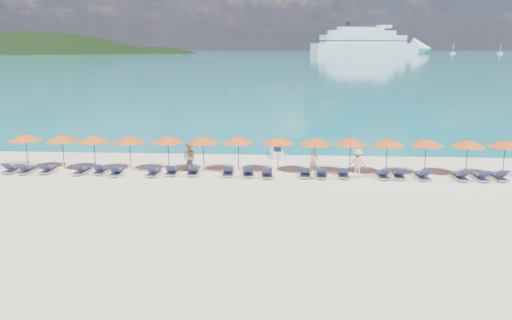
{
  "coord_description": "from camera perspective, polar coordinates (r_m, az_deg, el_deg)",
  "views": [
    {
      "loc": [
        1.81,
        -25.66,
        7.74
      ],
      "look_at": [
        0.0,
        3.0,
        1.2
      ],
      "focal_mm": 35.0,
      "sensor_mm": 36.0,
      "label": 1
    }
  ],
  "objects": [
    {
      "name": "umbrella_5",
      "position": [
        31.58,
        -6.05,
        2.32
      ],
      "size": [
        2.1,
        2.1,
        2.28
      ],
      "color": "black",
      "rests_on": "ground"
    },
    {
      "name": "cruise_ship",
      "position": [
        598.58,
        13.52,
        12.78
      ],
      "size": [
        148.33,
        72.02,
        41.47
      ],
      "rotation": [
        0.0,
        0.0,
        0.34
      ],
      "color": "silver",
      "rests_on": "ground"
    },
    {
      "name": "lounger_6",
      "position": [
        31.29,
        -11.63,
        -1.31
      ],
      "size": [
        0.66,
        1.72,
        0.66
      ],
      "rotation": [
        0.0,
        0.0,
        -0.03
      ],
      "color": "silver",
      "rests_on": "ground"
    },
    {
      "name": "lounger_19",
      "position": [
        32.43,
        24.29,
        -1.71
      ],
      "size": [
        0.64,
        1.71,
        0.66
      ],
      "rotation": [
        0.0,
        0.0,
        -0.01
      ],
      "color": "silver",
      "rests_on": "ground"
    },
    {
      "name": "lounger_10",
      "position": [
        30.52,
        -0.9,
        -1.4
      ],
      "size": [
        0.77,
        1.75,
        0.66
      ],
      "rotation": [
        0.0,
        0.0,
        0.09
      ],
      "color": "silver",
      "rests_on": "ground"
    },
    {
      "name": "beachgoer_c",
      "position": [
        30.55,
        11.5,
        -0.4
      ],
      "size": [
        1.16,
        0.57,
        1.77
      ],
      "primitive_type": "imported",
      "rotation": [
        0.0,
        0.0,
        3.11
      ],
      "color": "tan",
      "rests_on": "ground"
    },
    {
      "name": "umbrella_1",
      "position": [
        34.34,
        -21.3,
        2.36
      ],
      "size": [
        2.1,
        2.1,
        2.28
      ],
      "color": "black",
      "rests_on": "ground"
    },
    {
      "name": "lounger_18",
      "position": [
        32.04,
        22.32,
        -1.7
      ],
      "size": [
        0.68,
        1.72,
        0.66
      ],
      "rotation": [
        0.0,
        0.0,
        0.04
      ],
      "color": "silver",
      "rests_on": "ground"
    },
    {
      "name": "umbrella_10",
      "position": [
        31.69,
        14.81,
        2.0
      ],
      "size": [
        2.1,
        2.1,
        2.28
      ],
      "color": "black",
      "rests_on": "ground"
    },
    {
      "name": "lounger_11",
      "position": [
        30.25,
        1.26,
        -1.54
      ],
      "size": [
        0.78,
        1.75,
        0.66
      ],
      "rotation": [
        0.0,
        0.0,
        0.1
      ],
      "color": "silver",
      "rests_on": "ground"
    },
    {
      "name": "lounger_9",
      "position": [
        30.74,
        -3.2,
        -1.32
      ],
      "size": [
        0.72,
        1.74,
        0.66
      ],
      "rotation": [
        0.0,
        0.0,
        0.06
      ],
      "color": "silver",
      "rests_on": "ground"
    },
    {
      "name": "lounger_7",
      "position": [
        31.32,
        -9.59,
        -1.22
      ],
      "size": [
        0.7,
        1.73,
        0.66
      ],
      "rotation": [
        0.0,
        0.0,
        0.05
      ],
      "color": "silver",
      "rests_on": "ground"
    },
    {
      "name": "lounger_4",
      "position": [
        32.59,
        -17.35,
        -1.08
      ],
      "size": [
        0.78,
        1.75,
        0.66
      ],
      "rotation": [
        0.0,
        0.0,
        0.1
      ],
      "color": "silver",
      "rests_on": "ground"
    },
    {
      "name": "umbrella_13",
      "position": [
        33.76,
        26.64,
        1.7
      ],
      "size": [
        2.1,
        2.1,
        2.28
      ],
      "color": "black",
      "rests_on": "ground"
    },
    {
      "name": "ground",
      "position": [
        26.86,
        -0.41,
        -3.92
      ],
      "size": [
        1400.0,
        1400.0,
        0.0
      ],
      "primitive_type": "plane",
      "color": "beige"
    },
    {
      "name": "headland_main",
      "position": [
        642.77,
        -24.62,
        7.6
      ],
      "size": [
        374.0,
        242.0,
        126.5
      ],
      "color": "black",
      "rests_on": "ground"
    },
    {
      "name": "lounger_20",
      "position": [
        32.94,
        26.0,
        -1.66
      ],
      "size": [
        0.67,
        1.72,
        0.66
      ],
      "rotation": [
        0.0,
        0.0,
        -0.03
      ],
      "color": "silver",
      "rests_on": "ground"
    },
    {
      "name": "lounger_14",
      "position": [
        30.71,
        9.93,
        -1.51
      ],
      "size": [
        0.63,
        1.7,
        0.66
      ],
      "rotation": [
        0.0,
        0.0,
        0.0
      ],
      "color": "silver",
      "rests_on": "ground"
    },
    {
      "name": "lounger_2",
      "position": [
        33.97,
        -22.7,
        -0.95
      ],
      "size": [
        0.74,
        1.74,
        0.66
      ],
      "rotation": [
        0.0,
        0.0,
        0.07
      ],
      "color": "silver",
      "rests_on": "ground"
    },
    {
      "name": "lounger_5",
      "position": [
        31.94,
        -15.65,
        -1.25
      ],
      "size": [
        0.78,
        1.75,
        0.66
      ],
      "rotation": [
        0.0,
        0.0,
        0.1
      ],
      "color": "silver",
      "rests_on": "ground"
    },
    {
      "name": "lounger_1",
      "position": [
        34.41,
        -24.74,
        -0.97
      ],
      "size": [
        0.69,
        1.73,
        0.66
      ],
      "rotation": [
        0.0,
        0.0,
        0.04
      ],
      "color": "silver",
      "rests_on": "ground"
    },
    {
      "name": "beachgoer_a",
      "position": [
        30.84,
        6.61,
        -0.29
      ],
      "size": [
        0.68,
        0.58,
        1.57
      ],
      "primitive_type": "imported",
      "rotation": [
        0.0,
        0.0,
        0.43
      ],
      "color": "tan",
      "rests_on": "ground"
    },
    {
      "name": "lounger_16",
      "position": [
        31.25,
        16.01,
        -1.57
      ],
      "size": [
        0.74,
        1.74,
        0.66
      ],
      "rotation": [
        0.0,
        0.0,
        -0.07
      ],
      "color": "silver",
      "rests_on": "ground"
    },
    {
      "name": "lounger_12",
      "position": [
        30.53,
        5.64,
        -1.46
      ],
      "size": [
        0.69,
        1.72,
        0.66
      ],
      "rotation": [
        0.0,
        0.0,
        -0.04
      ],
      "color": "silver",
      "rests_on": "ground"
    },
    {
      "name": "umbrella_9",
      "position": [
        31.52,
        10.78,
        2.14
      ],
      "size": [
        2.1,
        2.1,
        2.28
      ],
      "color": "black",
      "rests_on": "ground"
    },
    {
      "name": "umbrella_8",
      "position": [
        31.17,
        6.82,
        2.16
      ],
      "size": [
        2.1,
        2.1,
        2.28
      ],
      "color": "black",
      "rests_on": "ground"
    },
    {
      "name": "sailboat_far",
      "position": [
        632.83,
        26.12,
        10.95
      ],
      "size": [
        6.0,
        2.0,
        11.0
      ],
      "color": "silver",
      "rests_on": "ground"
    },
    {
      "name": "umbrella_2",
      "position": [
        33.37,
        -18.08,
        2.32
      ],
      "size": [
        2.1,
        2.1,
        2.28
      ],
      "color": "black",
      "rests_on": "ground"
    },
    {
      "name": "sea",
      "position": [
        685.71,
        3.55,
        12.16
      ],
      "size": [
        1600.0,
        1300.0,
        0.01
      ],
      "primitive_type": "cube",
      "color": "#1FA9B2",
      "rests_on": "ground"
    },
    {
      "name": "beachgoer_b",
      "position": [
        31.7,
        -7.62,
        0.26
      ],
      "size": [
        1.01,
        0.82,
        1.81
      ],
      "primitive_type": "imported",
      "rotation": [
        0.0,
        0.0,
        -0.42
      ],
      "color": "tan",
      "rests_on": "ground"
    },
    {
      "name": "lounger_0",
      "position": [
        35.0,
        -26.13,
        -0.88
      ],
      "size": [
        0.69,
        1.72,
        0.66
      ],
      "rotation": [
        0.0,
        0.0,
        0.04
      ],
      "color": "silver",
      "rests_on": "ground"
    },
    {
      "name": "lounger_3",
      "position": [
        32.93,
        -19.3,
        -1.08
      ],
      "size": [
        0.72,
        1.73,
        0.66
      ],
      "rotation": [
        0.0,
        0.0,
        -0.06
      ],
      "color": "silver",
      "rests_on": "ground"
    },
    {
      "name": "lounger_8",
      "position": [
        31.07,
        -7.22,
        -1.25
      ],
      "size": [
        0.76,
        1.75,
        0.66
      ],
      "rotation": [
        0.0,
        0.0,
        0.08
      ],
      "color": "silver",
      "rests_on": "ground"
    },
    {
      "name": "lounger_15",
      "position": [
        31.0,
        14.29,
        -1.59
      ],
      "size": [
        0.69,
        1.72,
        0.66
      ],
      "rotation": [
        0.0,
        0.0,
        0.04
      ],
      "color": "silver",
      "rests_on": "ground"
    },
    {
      "name": "sailboat_near",
      "position": [
        604.27,
        21.58,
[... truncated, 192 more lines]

